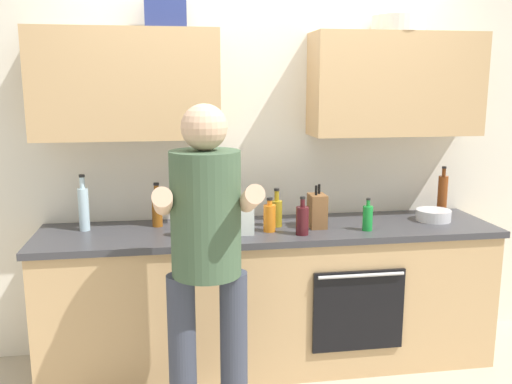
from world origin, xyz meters
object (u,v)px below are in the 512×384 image
object	(u,v)px
bottle_oil	(277,212)
bottle_wine	(302,220)
cup_stoneware	(182,227)
bottle_water	(84,208)
bottle_juice	(270,217)
bottle_vinegar	(442,194)
grocery_bag_produce	(233,216)
mixing_bowl	(433,215)
person_standing	(206,248)
bottle_soda	(368,218)
bottle_syrup	(157,209)
knife_block	(317,211)

from	to	relation	value
bottle_oil	bottle_wine	distance (m)	0.24
bottle_oil	cup_stoneware	bearing A→B (deg)	-167.82
bottle_water	cup_stoneware	world-z (taller)	bottle_water
bottle_juice	bottle_vinegar	size ratio (longest dim) A/B	0.64
bottle_wine	grocery_bag_produce	distance (m)	0.42
cup_stoneware	mixing_bowl	size ratio (longest dim) A/B	0.48
person_standing	bottle_wine	bearing A→B (deg)	39.97
bottle_soda	grocery_bag_produce	bearing A→B (deg)	173.48
bottle_water	grocery_bag_produce	distance (m)	0.91
bottle_soda	mixing_bowl	xyz separation A→B (m)	(0.51, 0.17, -0.04)
bottle_oil	bottle_water	xyz separation A→B (m)	(-1.18, 0.09, 0.05)
bottle_syrup	bottle_soda	xyz separation A→B (m)	(1.27, -0.30, -0.03)
bottle_juice	bottle_oil	xyz separation A→B (m)	(0.06, 0.11, 0.00)
person_standing	bottle_wine	xyz separation A→B (m)	(0.60, 0.50, -0.01)
cup_stoneware	mixing_bowl	xyz separation A→B (m)	(1.64, 0.12, -0.02)
bottle_juice	bottle_oil	distance (m)	0.13
person_standing	bottle_soda	bearing A→B (deg)	27.75
bottle_oil	bottle_water	distance (m)	1.18
bottle_oil	bottle_water	bearing A→B (deg)	175.72
bottle_juice	bottle_syrup	xyz separation A→B (m)	(-0.67, 0.23, 0.02)
bottle_oil	grocery_bag_produce	distance (m)	0.30
bottle_vinegar	bottle_wine	world-z (taller)	bottle_vinegar
bottle_syrup	knife_block	distance (m)	1.00
person_standing	grocery_bag_produce	bearing A→B (deg)	72.01
person_standing	bottle_water	world-z (taller)	person_standing
person_standing	bottle_syrup	xyz separation A→B (m)	(-0.25, 0.83, 0.01)
bottle_vinegar	knife_block	distance (m)	0.96
cup_stoneware	knife_block	distance (m)	0.84
bottle_soda	knife_block	size ratio (longest dim) A/B	0.74
person_standing	mixing_bowl	size ratio (longest dim) A/B	7.53
bottle_oil	mixing_bowl	xyz separation A→B (m)	(1.04, -0.01, -0.06)
person_standing	bottle_juice	size ratio (longest dim) A/B	8.07
bottle_syrup	bottle_wine	world-z (taller)	bottle_syrup
bottle_water	cup_stoneware	size ratio (longest dim) A/B	3.21
knife_block	grocery_bag_produce	world-z (taller)	knife_block
knife_block	grocery_bag_produce	distance (m)	0.53
mixing_bowl	bottle_water	bearing A→B (deg)	177.40
bottle_juice	cup_stoneware	size ratio (longest dim) A/B	1.95
bottle_water	knife_block	xyz separation A→B (m)	(1.42, -0.15, -0.04)
bottle_juice	mixing_bowl	distance (m)	1.11
grocery_bag_produce	bottle_water	bearing A→B (deg)	168.93
bottle_syrup	bottle_vinegar	bearing A→B (deg)	1.00
mixing_bowl	knife_block	xyz separation A→B (m)	(-0.80, -0.05, 0.07)
bottle_wine	cup_stoneware	distance (m)	0.71
bottle_vinegar	grocery_bag_produce	size ratio (longest dim) A/B	1.37
person_standing	bottle_oil	bearing A→B (deg)	55.76
bottle_soda	cup_stoneware	distance (m)	1.13
bottle_juice	knife_block	xyz separation A→B (m)	(0.31, 0.05, 0.02)
cup_stoneware	grocery_bag_produce	xyz separation A→B (m)	(0.31, 0.04, 0.04)
bottle_wine	grocery_bag_produce	bearing A→B (deg)	162.51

